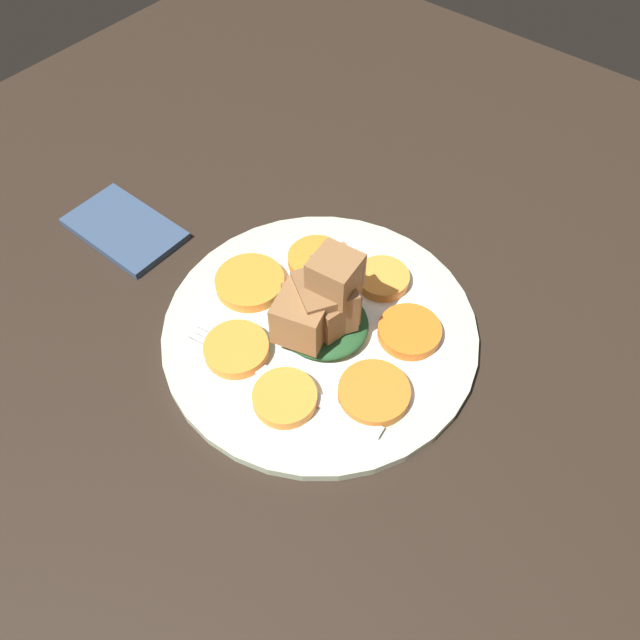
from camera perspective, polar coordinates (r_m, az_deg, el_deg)
table_slab at (r=60.24cm, az=0.00°, el=-1.76°), size 120.00×120.00×2.00cm
plate at (r=59.00cm, az=0.00°, el=-0.92°), size 29.68×29.68×1.05cm
carrot_slice_0 at (r=53.83cm, az=-3.24°, el=-7.11°), size 5.60×5.60×1.11cm
carrot_slice_1 at (r=54.19cm, az=4.95°, el=-6.64°), size 6.26×6.26×1.11cm
carrot_slice_2 at (r=58.09cm, az=8.17°, el=-1.05°), size 5.88×5.88×1.11cm
carrot_slice_3 at (r=61.78cm, az=5.74°, el=3.81°), size 5.26×5.26×1.11cm
carrot_slice_4 at (r=63.13cm, az=-0.30°, el=5.55°), size 5.89×5.89×1.11cm
carrot_slice_5 at (r=61.53cm, az=-6.42°, el=3.44°), size 6.82×6.82×1.11cm
carrot_slice_6 at (r=56.90cm, az=-7.64°, el=-2.65°), size 5.93×5.93×1.11cm
center_pile at (r=55.29cm, az=0.07°, el=1.25°), size 9.38×9.39×9.43cm
fork at (r=55.31cm, az=-4.06°, el=-5.28°), size 20.01×4.53×0.40cm
napkin at (r=71.10cm, az=-17.44°, el=7.96°), size 12.60×7.56×0.80cm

